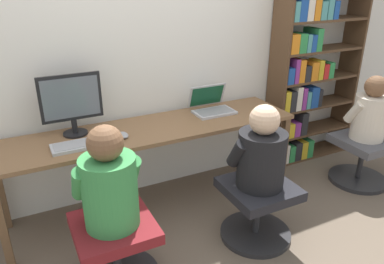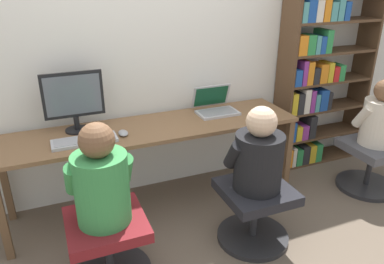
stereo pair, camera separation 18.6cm
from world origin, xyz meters
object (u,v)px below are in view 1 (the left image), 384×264
person_at_monitor (109,184)px  bookshelf (306,81)px  office_chair_side (362,157)px  laptop (212,106)px  person_near_shelf (370,112)px  office_chair_right (257,207)px  office_chair_left (116,248)px  keyboard (85,144)px  person_at_laptop (261,153)px  desktop_monitor (72,103)px

person_at_monitor → bookshelf: bookshelf is taller
office_chair_side → laptop: bearing=155.6°
person_near_shelf → office_chair_right: bearing=-170.2°
laptop → office_chair_left: bearing=-144.9°
keyboard → person_at_laptop: (1.04, -0.59, -0.04)m
laptop → keyboard: (-1.10, -0.20, -0.03)m
person_at_monitor → person_near_shelf: 2.34m
office_chair_right → office_chair_side: same height
keyboard → office_chair_left: bearing=-88.4°
desktop_monitor → office_chair_right: 1.51m
desktop_monitor → office_chair_left: desktop_monitor is taller
person_at_monitor → person_at_laptop: (1.02, -0.03, -0.02)m
office_chair_right → person_at_monitor: 1.12m
keyboard → office_chair_side: 2.42m
bookshelf → office_chair_left: bearing=-159.2°
keyboard → office_chair_right: size_ratio=0.86×
laptop → keyboard: laptop is taller
office_chair_right → office_chair_side: (1.31, 0.22, 0.00)m
keyboard → office_chair_right: (1.04, -0.59, -0.46)m
office_chair_right → person_near_shelf: bearing=9.8°
office_chair_left → office_chair_side: bearing=4.7°
keyboard → office_chair_side: (2.34, -0.37, -0.46)m
office_chair_left → bookshelf: bearing=20.8°
keyboard → bookshelf: 2.18m
person_at_laptop → keyboard: bearing=150.5°
desktop_monitor → laptop: size_ratio=1.33×
person_at_laptop → office_chair_side: bearing=9.5°
person_at_laptop → office_chair_left: bearing=178.6°
desktop_monitor → person_at_monitor: size_ratio=0.72×
laptop → office_chair_left: (-1.08, -0.76, -0.50)m
desktop_monitor → office_chair_right: bearing=-37.7°
office_chair_side → office_chair_left: bearing=-175.3°
person_at_laptop → bookshelf: bearing=36.8°
office_chair_left → bookshelf: bookshelf is taller
desktop_monitor → laptop: (1.12, -0.03, -0.19)m
keyboard → person_near_shelf: person_near_shelf is taller
office_chair_left → person_near_shelf: 2.38m
laptop → keyboard: bearing=-169.8°
person_near_shelf → person_at_laptop: bearing=-170.3°
office_chair_side → person_near_shelf: (-0.00, 0.00, 0.42)m
office_chair_left → office_chair_right: size_ratio=1.00×
person_at_laptop → person_at_monitor: bearing=178.4°
office_chair_left → keyboard: bearing=91.6°
office_chair_right → person_at_monitor: person_at_monitor is taller
office_chair_right → bookshelf: size_ratio=0.31×
laptop → person_at_monitor: (-1.08, -0.76, -0.05)m
desktop_monitor → office_chair_side: size_ratio=0.87×
office_chair_left → laptop: bearing=35.1°
laptop → person_at_monitor: person_at_monitor is taller
office_chair_side → bookshelf: bearing=106.7°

